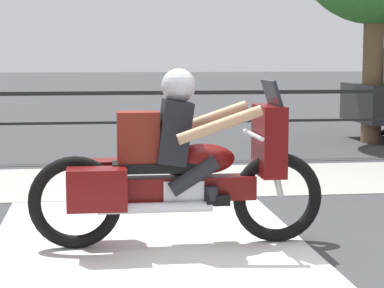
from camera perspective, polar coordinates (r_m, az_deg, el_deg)
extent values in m
plane|color=#38383A|center=(6.38, 5.39, -7.89)|extent=(120.00, 120.00, 0.00)
cube|color=#99968E|center=(9.65, 0.90, -2.76)|extent=(44.00, 2.40, 0.01)
cube|color=silver|center=(6.05, -2.99, -8.65)|extent=(2.70, 6.00, 0.01)
cube|color=black|center=(11.46, -0.52, 3.93)|extent=(36.00, 0.04, 0.06)
cube|color=black|center=(11.49, -0.51, 1.71)|extent=(36.00, 0.03, 0.04)
cylinder|color=black|center=(11.50, -0.51, 1.44)|extent=(0.05, 0.05, 1.06)
torus|color=black|center=(6.51, 6.53, -4.06)|extent=(0.78, 0.11, 0.78)
torus|color=black|center=(6.33, -8.88, -4.42)|extent=(0.78, 0.11, 0.78)
cube|color=#5B0C0C|center=(6.35, -1.07, -3.39)|extent=(1.31, 0.22, 0.20)
cube|color=silver|center=(6.36, -0.75, -3.83)|extent=(0.34, 0.26, 0.26)
ellipsoid|color=#5B0C0C|center=(6.33, 0.79, -1.14)|extent=(0.56, 0.30, 0.26)
cube|color=black|center=(6.30, -2.63, -1.74)|extent=(0.76, 0.28, 0.08)
cube|color=#5B0C0C|center=(6.42, 5.89, 0.29)|extent=(0.20, 0.53, 0.60)
cube|color=#1E232B|center=(6.39, 6.11, 3.86)|extent=(0.10, 0.45, 0.24)
cylinder|color=silver|center=(6.38, 4.68, 0.71)|extent=(0.04, 0.70, 0.04)
cylinder|color=silver|center=(6.19, -2.81, -4.88)|extent=(0.95, 0.09, 0.09)
cube|color=#5B0C0C|center=(6.06, -7.26, -3.44)|extent=(0.48, 0.28, 0.34)
cube|color=#5B0C0C|center=(6.53, -7.28, -2.69)|extent=(0.48, 0.28, 0.34)
cylinder|color=silver|center=(6.47, 6.30, -1.90)|extent=(0.17, 0.06, 0.50)
cube|color=black|center=(6.27, -1.39, 0.93)|extent=(0.31, 0.36, 0.55)
sphere|color=tan|center=(6.25, -1.03, 4.28)|extent=(0.23, 0.23, 0.23)
sphere|color=#B7B7BC|center=(6.25, -1.03, 4.46)|extent=(0.29, 0.29, 0.29)
cylinder|color=black|center=(6.19, 0.15, -2.45)|extent=(0.44, 0.13, 0.34)
cylinder|color=black|center=(6.24, 1.52, -3.77)|extent=(0.11, 0.11, 0.12)
cube|color=black|center=(6.26, 1.97, -4.29)|extent=(0.20, 0.10, 0.09)
cylinder|color=black|center=(6.48, -0.20, -2.02)|extent=(0.44, 0.13, 0.34)
cylinder|color=black|center=(6.53, 1.11, -3.28)|extent=(0.11, 0.11, 0.12)
cube|color=black|center=(6.55, 1.54, -3.78)|extent=(0.20, 0.10, 0.09)
cylinder|color=tan|center=(6.02, 2.13, 1.45)|extent=(0.71, 0.09, 0.32)
cylinder|color=tan|center=(6.61, 1.26, 1.95)|extent=(0.71, 0.09, 0.32)
cube|color=maroon|center=(6.25, -4.12, 0.48)|extent=(0.35, 0.24, 0.44)
torus|color=black|center=(15.27, 14.08, 1.97)|extent=(0.73, 0.11, 0.73)
cylinder|color=brown|center=(14.03, 13.60, 5.34)|extent=(0.37, 0.37, 2.58)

